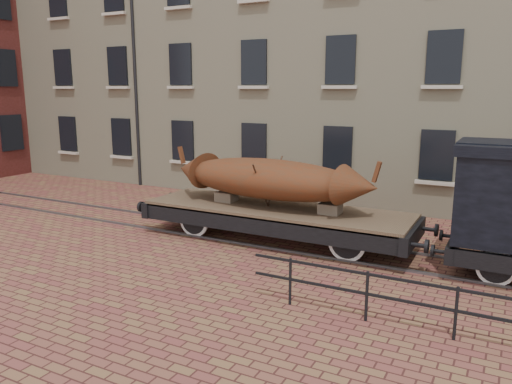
% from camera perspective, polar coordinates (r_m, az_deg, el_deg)
% --- Properties ---
extents(ground, '(90.00, 90.00, 0.00)m').
position_cam_1_polar(ground, '(15.09, -0.68, -5.20)').
color(ground, brown).
extents(warehouse_cream, '(40.00, 10.19, 14.00)m').
position_cam_1_polar(warehouse_cream, '(23.16, 18.85, 17.59)').
color(warehouse_cream, beige).
rests_on(warehouse_cream, ground).
extents(rail_track, '(30.00, 1.52, 0.06)m').
position_cam_1_polar(rail_track, '(15.09, -0.68, -5.09)').
color(rail_track, '#59595E').
rests_on(rail_track, ground).
extents(flatcar_wagon, '(8.79, 2.38, 1.33)m').
position_cam_1_polar(flatcar_wagon, '(14.50, 2.25, -2.53)').
color(flatcar_wagon, brown).
rests_on(flatcar_wagon, ground).
extents(iron_boat, '(6.59, 2.12, 1.58)m').
position_cam_1_polar(iron_boat, '(14.39, 1.40, 1.55)').
color(iron_boat, '#602610').
rests_on(iron_boat, flatcar_wagon).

